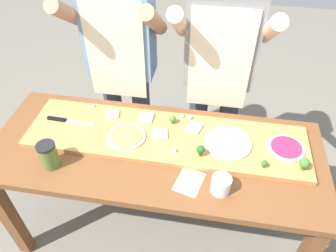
{
  "coord_description": "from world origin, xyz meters",
  "views": [
    {
      "loc": [
        0.26,
        -1.12,
        2.03
      ],
      "look_at": [
        0.06,
        0.08,
        0.89
      ],
      "focal_mm": 34.28,
      "sensor_mm": 36.0,
      "label": 1
    }
  ],
  "objects_px": {
    "cook_right": "(219,67)",
    "cheese_crumble_c": "(182,116)",
    "pizza_slice_near_left": "(194,127)",
    "pizza_slice_center": "(146,117)",
    "recipe_note": "(189,182)",
    "sauce_jar": "(49,155)",
    "pizza_whole_cheese_artichoke": "(228,142)",
    "cook_left": "(122,58)",
    "prep_table": "(156,162)",
    "pizza_whole_beet_magenta": "(286,148)",
    "pizza_slice_far_left": "(113,114)",
    "flour_cup": "(221,185)",
    "pizza_whole_pesto_green": "(126,136)",
    "broccoli_floret_back_right": "(264,164)",
    "chefs_knife": "(64,120)",
    "broccoli_floret_center_left": "(201,150)",
    "cheese_crumble_d": "(190,118)",
    "broccoli_floret_back_mid": "(305,164)",
    "broccoli_floret_front_mid": "(172,119)",
    "cheese_crumble_b": "(94,106)",
    "pizza_slice_far_right": "(160,133)",
    "cheese_crumble_a": "(174,150)"
  },
  "relations": [
    {
      "from": "pizza_slice_center",
      "to": "recipe_note",
      "type": "relative_size",
      "value": 0.52
    },
    {
      "from": "pizza_slice_far_left",
      "to": "flour_cup",
      "type": "bearing_deg",
      "value": -32.29
    },
    {
      "from": "cook_right",
      "to": "cheese_crumble_c",
      "type": "bearing_deg",
      "value": -122.13
    },
    {
      "from": "pizza_slice_near_left",
      "to": "broccoli_floret_center_left",
      "type": "relative_size",
      "value": 1.19
    },
    {
      "from": "pizza_slice_near_left",
      "to": "sauce_jar",
      "type": "distance_m",
      "value": 0.76
    },
    {
      "from": "cheese_crumble_b",
      "to": "recipe_note",
      "type": "relative_size",
      "value": 0.08
    },
    {
      "from": "pizza_slice_far_left",
      "to": "prep_table",
      "type": "bearing_deg",
      "value": -34.03
    },
    {
      "from": "pizza_whole_cheese_artichoke",
      "to": "chefs_knife",
      "type": "bearing_deg",
      "value": 178.78
    },
    {
      "from": "cheese_crumble_d",
      "to": "broccoli_floret_back_mid",
      "type": "bearing_deg",
      "value": -24.9
    },
    {
      "from": "prep_table",
      "to": "pizza_whole_beet_magenta",
      "type": "distance_m",
      "value": 0.69
    },
    {
      "from": "pizza_whole_pesto_green",
      "to": "cheese_crumble_a",
      "type": "distance_m",
      "value": 0.27
    },
    {
      "from": "cheese_crumble_a",
      "to": "broccoli_floret_front_mid",
      "type": "bearing_deg",
      "value": 101.33
    },
    {
      "from": "pizza_whole_beet_magenta",
      "to": "broccoli_floret_back_right",
      "type": "height_order",
      "value": "broccoli_floret_back_right"
    },
    {
      "from": "pizza_whole_cheese_artichoke",
      "to": "cook_left",
      "type": "bearing_deg",
      "value": 146.82
    },
    {
      "from": "pizza_slice_near_left",
      "to": "pizza_slice_center",
      "type": "bearing_deg",
      "value": 172.62
    },
    {
      "from": "cheese_crumble_c",
      "to": "pizza_whole_pesto_green",
      "type": "bearing_deg",
      "value": -142.37
    },
    {
      "from": "pizza_slice_near_left",
      "to": "broccoli_floret_back_right",
      "type": "xyz_separation_m",
      "value": [
        0.36,
        -0.22,
        0.02
      ]
    },
    {
      "from": "cook_left",
      "to": "cheese_crumble_d",
      "type": "bearing_deg",
      "value": -31.95
    },
    {
      "from": "broccoli_floret_back_mid",
      "to": "cheese_crumble_c",
      "type": "distance_m",
      "value": 0.69
    },
    {
      "from": "pizza_whole_pesto_green",
      "to": "pizza_whole_beet_magenta",
      "type": "bearing_deg",
      "value": 3.81
    },
    {
      "from": "cheese_crumble_b",
      "to": "sauce_jar",
      "type": "height_order",
      "value": "sauce_jar"
    },
    {
      "from": "pizza_slice_center",
      "to": "cheese_crumble_c",
      "type": "distance_m",
      "value": 0.2
    },
    {
      "from": "prep_table",
      "to": "cook_right",
      "type": "xyz_separation_m",
      "value": [
        0.29,
        0.52,
        0.31
      ]
    },
    {
      "from": "cheese_crumble_c",
      "to": "cook_left",
      "type": "xyz_separation_m",
      "value": [
        -0.42,
        0.28,
        0.17
      ]
    },
    {
      "from": "pizza_slice_near_left",
      "to": "pizza_slice_far_left",
      "type": "distance_m",
      "value": 0.47
    },
    {
      "from": "pizza_whole_pesto_green",
      "to": "pizza_slice_center",
      "type": "height_order",
      "value": "pizza_whole_pesto_green"
    },
    {
      "from": "cheese_crumble_c",
      "to": "cook_right",
      "type": "relative_size",
      "value": 0.01
    },
    {
      "from": "prep_table",
      "to": "pizza_whole_cheese_artichoke",
      "type": "xyz_separation_m",
      "value": [
        0.37,
        0.08,
        0.15
      ]
    },
    {
      "from": "cook_right",
      "to": "broccoli_floret_front_mid",
      "type": "bearing_deg",
      "value": -123.19
    },
    {
      "from": "pizza_whole_pesto_green",
      "to": "recipe_note",
      "type": "distance_m",
      "value": 0.43
    },
    {
      "from": "pizza_whole_cheese_artichoke",
      "to": "cheese_crumble_d",
      "type": "height_order",
      "value": "cheese_crumble_d"
    },
    {
      "from": "pizza_whole_beet_magenta",
      "to": "broccoli_floret_center_left",
      "type": "distance_m",
      "value": 0.45
    },
    {
      "from": "pizza_whole_beet_magenta",
      "to": "pizza_slice_far_right",
      "type": "bearing_deg",
      "value": -179.83
    },
    {
      "from": "pizza_whole_cheese_artichoke",
      "to": "pizza_slice_center",
      "type": "bearing_deg",
      "value": 165.39
    },
    {
      "from": "pizza_slice_far_left",
      "to": "cheese_crumble_c",
      "type": "relative_size",
      "value": 4.02
    },
    {
      "from": "broccoli_floret_center_left",
      "to": "cheese_crumble_a",
      "type": "bearing_deg",
      "value": 179.14
    },
    {
      "from": "pizza_whole_beet_magenta",
      "to": "sauce_jar",
      "type": "distance_m",
      "value": 1.19
    },
    {
      "from": "pizza_slice_far_left",
      "to": "pizza_whole_cheese_artichoke",
      "type": "bearing_deg",
      "value": -10.02
    },
    {
      "from": "pizza_slice_center",
      "to": "broccoli_floret_back_right",
      "type": "xyz_separation_m",
      "value": [
        0.64,
        -0.25,
        0.02
      ]
    },
    {
      "from": "pizza_slice_far_right",
      "to": "broccoli_floret_center_left",
      "type": "bearing_deg",
      "value": -27.06
    },
    {
      "from": "pizza_slice_far_right",
      "to": "recipe_note",
      "type": "height_order",
      "value": "pizza_slice_far_right"
    },
    {
      "from": "pizza_whole_beet_magenta",
      "to": "broccoli_floret_front_mid",
      "type": "relative_size",
      "value": 3.74
    },
    {
      "from": "chefs_knife",
      "to": "broccoli_floret_center_left",
      "type": "distance_m",
      "value": 0.79
    },
    {
      "from": "pizza_slice_far_left",
      "to": "broccoli_floret_back_right",
      "type": "bearing_deg",
      "value": -16.54
    },
    {
      "from": "sauce_jar",
      "to": "pizza_whole_cheese_artichoke",
      "type": "bearing_deg",
      "value": 17.52
    },
    {
      "from": "pizza_slice_near_left",
      "to": "recipe_note",
      "type": "xyz_separation_m",
      "value": [
        0.02,
        -0.35,
        -0.03
      ]
    },
    {
      "from": "pizza_whole_cheese_artichoke",
      "to": "pizza_slice_near_left",
      "type": "relative_size",
      "value": 3.28
    },
    {
      "from": "broccoli_floret_back_right",
      "to": "flour_cup",
      "type": "distance_m",
      "value": 0.25
    },
    {
      "from": "broccoli_floret_front_mid",
      "to": "cheese_crumble_c",
      "type": "relative_size",
      "value": 2.83
    },
    {
      "from": "broccoli_floret_back_mid",
      "to": "cook_left",
      "type": "xyz_separation_m",
      "value": [
        -1.04,
        0.56,
        0.14
      ]
    }
  ]
}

